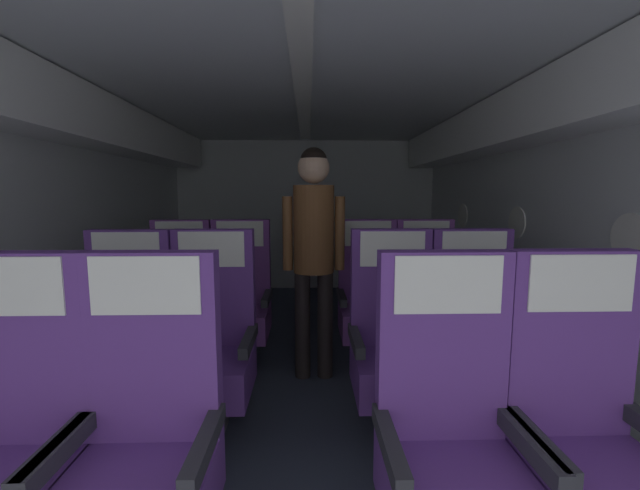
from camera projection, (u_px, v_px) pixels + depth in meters
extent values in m
cube|color=#2D3342|center=(304.00, 384.00, 2.79)|extent=(3.77, 6.21, 0.02)
cube|color=silver|center=(29.00, 236.00, 2.61)|extent=(0.08, 5.81, 2.06)
cube|color=silver|center=(567.00, 235.00, 2.71)|extent=(0.08, 5.81, 2.06)
cube|color=silver|center=(302.00, 73.00, 2.53)|extent=(3.65, 5.81, 0.06)
cube|color=#B6BBBB|center=(306.00, 215.00, 5.56)|extent=(3.65, 0.06, 2.06)
cube|color=white|center=(54.00, 107.00, 2.52)|extent=(0.36, 5.58, 0.36)
cube|color=white|center=(543.00, 110.00, 2.60)|extent=(0.36, 5.58, 0.36)
cube|color=white|center=(302.00, 80.00, 2.54)|extent=(0.12, 5.23, 0.02)
cylinder|color=white|center=(629.00, 237.00, 2.13)|extent=(0.01, 0.26, 0.26)
cylinder|color=white|center=(517.00, 223.00, 3.28)|extent=(0.01, 0.26, 0.26)
cylinder|color=white|center=(463.00, 216.00, 4.43)|extent=(0.01, 0.26, 0.26)
cube|color=#5B3384|center=(23.00, 347.00, 1.41)|extent=(0.46, 0.09, 0.68)
cube|color=#28282D|center=(59.00, 447.00, 1.25)|extent=(0.05, 0.40, 0.06)
cube|color=silver|center=(7.00, 287.00, 1.33)|extent=(0.37, 0.01, 0.20)
cube|color=#5B3384|center=(154.00, 346.00, 1.42)|extent=(0.46, 0.09, 0.68)
cube|color=#28282D|center=(205.00, 444.00, 1.26)|extent=(0.05, 0.40, 0.06)
cube|color=#28282D|center=(63.00, 447.00, 1.25)|extent=(0.05, 0.40, 0.06)
cube|color=silver|center=(145.00, 286.00, 1.34)|extent=(0.37, 0.01, 0.20)
cube|color=#5B3384|center=(568.00, 342.00, 1.46)|extent=(0.46, 0.09, 0.68)
cube|color=#28282D|center=(534.00, 439.00, 1.29)|extent=(0.05, 0.40, 0.06)
cube|color=silver|center=(582.00, 283.00, 1.38)|extent=(0.37, 0.01, 0.20)
cube|color=#5B3384|center=(441.00, 345.00, 1.43)|extent=(0.46, 0.09, 0.68)
cube|color=#28282D|center=(527.00, 442.00, 1.27)|extent=(0.05, 0.40, 0.06)
cube|color=#28282D|center=(390.00, 444.00, 1.26)|extent=(0.05, 0.40, 0.06)
cube|color=silver|center=(448.00, 285.00, 1.36)|extent=(0.37, 0.01, 0.20)
cube|color=#38383D|center=(123.00, 415.00, 2.18)|extent=(0.17, 0.17, 0.21)
cube|color=#5B3384|center=(121.00, 378.00, 2.16)|extent=(0.46, 0.48, 0.21)
cube|color=#5B3384|center=(132.00, 289.00, 2.30)|extent=(0.46, 0.09, 0.68)
cube|color=#28282D|center=(161.00, 342.00, 2.14)|extent=(0.05, 0.40, 0.06)
cube|color=#28282D|center=(77.00, 343.00, 2.13)|extent=(0.05, 0.40, 0.06)
cube|color=silver|center=(126.00, 250.00, 2.22)|extent=(0.37, 0.01, 0.20)
cube|color=#38383D|center=(210.00, 412.00, 2.22)|extent=(0.17, 0.17, 0.21)
cube|color=#5B3384|center=(209.00, 375.00, 2.19)|extent=(0.46, 0.48, 0.21)
cube|color=#5B3384|center=(215.00, 287.00, 2.33)|extent=(0.46, 0.09, 0.68)
cube|color=#28282D|center=(249.00, 340.00, 2.17)|extent=(0.05, 0.40, 0.06)
cube|color=#28282D|center=(167.00, 341.00, 2.16)|extent=(0.05, 0.40, 0.06)
cube|color=silver|center=(211.00, 249.00, 2.25)|extent=(0.37, 0.01, 0.20)
cube|color=#38383D|center=(478.00, 410.00, 2.24)|extent=(0.17, 0.17, 0.21)
cube|color=#5B3384|center=(479.00, 373.00, 2.21)|extent=(0.46, 0.48, 0.21)
cube|color=#5B3384|center=(469.00, 286.00, 2.35)|extent=(0.46, 0.09, 0.68)
cube|color=#28282D|center=(521.00, 339.00, 2.19)|extent=(0.05, 0.40, 0.06)
cube|color=#28282D|center=(441.00, 339.00, 2.18)|extent=(0.05, 0.40, 0.06)
cube|color=silver|center=(474.00, 249.00, 2.28)|extent=(0.37, 0.01, 0.20)
cube|color=#38383D|center=(395.00, 410.00, 2.23)|extent=(0.17, 0.17, 0.21)
cube|color=#5B3384|center=(395.00, 374.00, 2.21)|extent=(0.46, 0.48, 0.21)
cube|color=#5B3384|center=(390.00, 287.00, 2.34)|extent=(0.46, 0.09, 0.68)
cube|color=#28282D|center=(436.00, 339.00, 2.19)|extent=(0.05, 0.40, 0.06)
cube|color=#28282D|center=(356.00, 340.00, 2.17)|extent=(0.05, 0.40, 0.06)
cube|color=silver|center=(393.00, 249.00, 2.27)|extent=(0.37, 0.01, 0.20)
cube|color=#38383D|center=(178.00, 350.00, 3.10)|extent=(0.17, 0.17, 0.21)
cube|color=#753D8E|center=(177.00, 324.00, 3.07)|extent=(0.46, 0.48, 0.21)
cube|color=#753D8E|center=(182.00, 262.00, 3.21)|extent=(0.46, 0.09, 0.68)
cube|color=#28282D|center=(205.00, 298.00, 3.05)|extent=(0.05, 0.40, 0.06)
cube|color=#28282D|center=(147.00, 299.00, 3.04)|extent=(0.05, 0.40, 0.06)
cube|color=silver|center=(179.00, 234.00, 3.13)|extent=(0.37, 0.01, 0.20)
cube|color=#38383D|center=(240.00, 349.00, 3.13)|extent=(0.17, 0.17, 0.21)
cube|color=#753D8E|center=(239.00, 322.00, 3.10)|extent=(0.46, 0.48, 0.21)
cube|color=#753D8E|center=(242.00, 261.00, 3.24)|extent=(0.46, 0.09, 0.68)
cube|color=#28282D|center=(267.00, 297.00, 3.08)|extent=(0.05, 0.40, 0.06)
cube|color=#28282D|center=(209.00, 298.00, 3.07)|extent=(0.05, 0.40, 0.06)
cube|color=silver|center=(240.00, 234.00, 3.17)|extent=(0.37, 0.01, 0.20)
cube|color=#38383D|center=(428.00, 347.00, 3.16)|extent=(0.17, 0.17, 0.21)
cube|color=#753D8E|center=(429.00, 321.00, 3.13)|extent=(0.46, 0.48, 0.21)
cube|color=#753D8E|center=(424.00, 261.00, 3.27)|extent=(0.46, 0.09, 0.68)
cube|color=#28282D|center=(458.00, 296.00, 3.11)|extent=(0.05, 0.40, 0.06)
cube|color=#28282D|center=(402.00, 297.00, 3.10)|extent=(0.05, 0.40, 0.06)
cube|color=silver|center=(426.00, 233.00, 3.19)|extent=(0.37, 0.01, 0.20)
cube|color=#38383D|center=(369.00, 347.00, 3.15)|extent=(0.17, 0.17, 0.21)
cube|color=#753D8E|center=(370.00, 321.00, 3.13)|extent=(0.46, 0.48, 0.21)
cube|color=#753D8E|center=(367.00, 261.00, 3.26)|extent=(0.46, 0.09, 0.68)
cube|color=#28282D|center=(398.00, 297.00, 3.11)|extent=(0.05, 0.40, 0.06)
cube|color=#28282D|center=(342.00, 297.00, 3.10)|extent=(0.05, 0.40, 0.06)
cube|color=silver|center=(368.00, 234.00, 3.19)|extent=(0.37, 0.01, 0.20)
cylinder|color=black|center=(303.00, 325.00, 2.85)|extent=(0.11, 0.11, 0.76)
cylinder|color=black|center=(325.00, 325.00, 2.85)|extent=(0.11, 0.11, 0.76)
cylinder|color=brown|center=(314.00, 229.00, 2.76)|extent=(0.28, 0.28, 0.60)
cylinder|color=brown|center=(288.00, 233.00, 2.76)|extent=(0.07, 0.07, 0.51)
cylinder|color=brown|center=(340.00, 233.00, 2.77)|extent=(0.07, 0.07, 0.51)
sphere|color=tan|center=(314.00, 168.00, 2.71)|extent=(0.22, 0.22, 0.22)
sphere|color=black|center=(314.00, 161.00, 2.71)|extent=(0.18, 0.18, 0.18)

